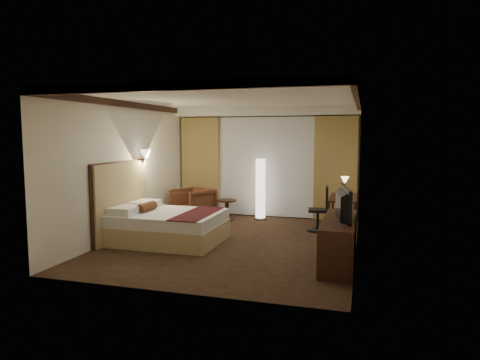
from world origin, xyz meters
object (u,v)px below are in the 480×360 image
(armchair, at_px, (193,203))
(side_table, at_px, (227,210))
(bed, at_px, (169,227))
(floor_lamp, at_px, (260,189))
(office_chair, at_px, (318,209))
(dresser, at_px, (339,241))
(desk, at_px, (343,214))
(television, at_px, (338,199))

(armchair, xyz_separation_m, side_table, (0.79, 0.20, -0.17))
(bed, height_order, floor_lamp, floor_lamp)
(office_chair, xyz_separation_m, dresser, (0.57, -2.25, -0.12))
(side_table, distance_m, desk, 2.78)
(office_chair, distance_m, dresser, 2.32)
(dresser, bearing_deg, desk, 91.25)
(desk, xyz_separation_m, television, (0.02, -2.30, 0.66))
(floor_lamp, xyz_separation_m, office_chair, (1.47, -0.89, -0.26))
(armchair, height_order, desk, armchair)
(floor_lamp, bearing_deg, desk, -22.95)
(bed, xyz_separation_m, side_table, (0.43, 2.28, -0.04))
(armchair, bearing_deg, television, -7.98)
(floor_lamp, relative_size, desk, 1.18)
(television, bearing_deg, floor_lamp, 22.55)
(side_table, distance_m, television, 4.01)
(side_table, bearing_deg, television, -45.70)
(dresser, bearing_deg, side_table, 134.61)
(floor_lamp, relative_size, dresser, 0.80)
(bed, height_order, office_chair, office_chair)
(floor_lamp, height_order, dresser, floor_lamp)
(armchair, bearing_deg, office_chair, 21.55)
(armchair, bearing_deg, dresser, -7.75)
(bed, height_order, desk, desk)
(desk, bearing_deg, bed, -150.75)
(side_table, bearing_deg, bed, -100.57)
(side_table, distance_m, floor_lamp, 0.95)
(television, bearing_deg, desk, -9.52)
(office_chair, xyz_separation_m, television, (0.54, -2.25, 0.55))
(bed, relative_size, side_table, 3.96)
(office_chair, bearing_deg, bed, -153.66)
(armchair, xyz_separation_m, desk, (3.52, -0.31, -0.05))
(armchair, relative_size, dresser, 0.45)
(armchair, relative_size, office_chair, 0.87)
(armchair, bearing_deg, desk, 23.36)
(office_chair, height_order, television, television)
(bed, bearing_deg, desk, 29.25)
(floor_lamp, distance_m, desk, 2.19)
(side_table, xyz_separation_m, dresser, (2.78, -2.81, 0.11))
(desk, bearing_deg, armchair, 174.92)
(side_table, distance_m, office_chair, 2.29)
(armchair, xyz_separation_m, floor_lamp, (1.53, 0.53, 0.32))
(dresser, bearing_deg, office_chair, 104.17)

